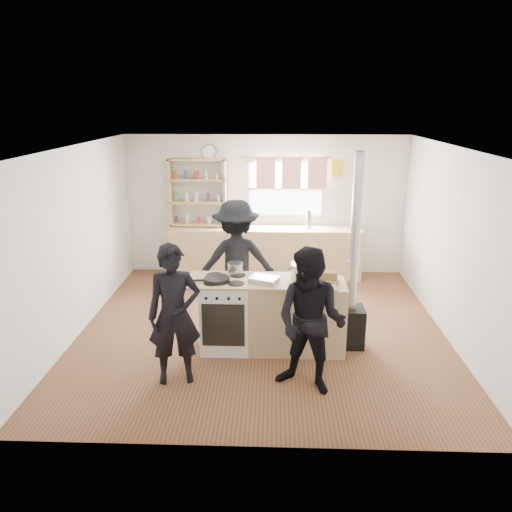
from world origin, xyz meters
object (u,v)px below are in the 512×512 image
Objects in this scene: roast_tray at (264,279)px; person_near_left at (174,315)px; skillet_greens at (217,279)px; person_far at (236,261)px; thermos at (309,220)px; stockpot_stove at (235,268)px; cooking_island at (272,314)px; person_near_right at (311,322)px; flue_heater at (351,299)px; bread_board at (328,277)px; stockpot_counter at (302,271)px.

roast_tray is 1.23m from person_near_left.
skillet_greens is 0.21× the size of person_far.
thermos is 2.21m from person_far.
skillet_greens is 0.36m from stockpot_stove.
person_near_right is (0.41, -0.95, 0.34)m from cooking_island.
skillet_greens is 1.83× the size of stockpot_stove.
flue_heater is 1.22m from person_near_right.
flue_heater is at bearing 5.99° from cooking_island.
flue_heater reaches higher than thermos.
roast_tray is 0.25× the size of person_near_right.
bread_board is 1.94m from person_near_left.
stockpot_stove is 1.21m from person_near_left.
person_far reaches higher than roast_tray.
stockpot_stove is 0.08× the size of flue_heater.
thermos reaches higher than cooking_island.
stockpot_counter is at bearing -95.58° from thermos.
bread_board is 0.48m from flue_heater.
bread_board reaches higher than roast_tray.
cooking_island is at bearing -167.19° from stockpot_counter.
stockpot_stove is at bearing 170.71° from stockpot_counter.
person_far reaches higher than stockpot_stove.
person_far is at bearing 143.28° from bread_board.
cooking_island is 6.32× the size of bread_board.
flue_heater is (1.00, 0.11, 0.18)m from cooking_island.
person_far reaches higher than person_near_right.
bread_board is (0.32, -0.09, -0.04)m from stockpot_counter.
flue_heater is (0.38, -2.66, -0.41)m from thermos.
person_near_right is (-0.59, -1.06, 0.17)m from flue_heater.
person_near_left reaches higher than skillet_greens.
skillet_greens is (-1.31, -2.84, -0.10)m from thermos.
person_near_left is at bearing -142.81° from cooking_island.
stockpot_counter reaches higher than roast_tray.
person_near_left is (-1.08, -0.82, 0.34)m from cooking_island.
person_near_left is (-0.97, -0.75, -0.16)m from roast_tray.
roast_tray reaches higher than cooking_island.
bread_board is 1.00m from person_near_right.
person_near_left is 1.49m from person_near_right.
bread_board is (0.68, -0.01, 0.51)m from cooking_island.
person_far reaches higher than cooking_island.
flue_heater is at bearing -4.42° from stockpot_stove.
cooking_island is at bearing -174.01° from flue_heater.
person_far is (-0.93, 1.84, 0.07)m from person_near_right.
thermos is at bearing 77.32° from cooking_island.
cooking_island is at bearing 179.52° from bread_board.
person_far reaches higher than stockpot_counter.
stockpot_counter is (0.47, 0.15, 0.06)m from roast_tray.
person_far is at bearing 59.10° from person_near_left.
thermos is 2.90m from cooking_island.
person_near_left is at bearing -147.98° from stockpot_counter.
roast_tray is 1.17m from flue_heater.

